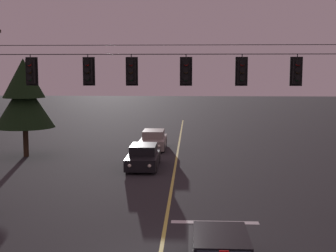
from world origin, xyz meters
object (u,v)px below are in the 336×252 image
object	(u,v)px
traffic_light_rightmost	(242,71)
tree_verge_near	(24,97)
traffic_light_centre	(131,71)
car_oncoming_lead	(143,157)
traffic_light_leftmost	(31,71)
traffic_light_right_inner	(186,71)
traffic_light_far_right	(297,71)
traffic_light_left_inner	(88,71)
car_oncoming_trailing	(154,140)

from	to	relation	value
traffic_light_rightmost	tree_verge_near	size ratio (longest dim) A/B	0.18
traffic_light_centre	car_oncoming_lead	bearing A→B (deg)	93.18
traffic_light_leftmost	traffic_light_rightmost	xyz separation A→B (m)	(8.25, 0.00, 0.00)
traffic_light_leftmost	traffic_light_rightmost	size ratio (longest dim) A/B	1.00
traffic_light_leftmost	traffic_light_right_inner	xyz separation A→B (m)	(6.11, 0.00, 0.00)
traffic_light_leftmost	tree_verge_near	xyz separation A→B (m)	(-4.91, 12.70, -1.74)
traffic_light_centre	traffic_light_far_right	xyz separation A→B (m)	(6.37, 0.00, 0.00)
traffic_light_centre	car_oncoming_lead	xyz separation A→B (m)	(-0.52, 9.44, -5.17)
traffic_light_rightmost	car_oncoming_lead	distance (m)	11.78
traffic_light_leftmost	traffic_light_right_inner	world-z (taller)	same
traffic_light_left_inner	traffic_light_centre	xyz separation A→B (m)	(1.70, 0.00, 0.00)
traffic_light_left_inner	traffic_light_rightmost	size ratio (longest dim) A/B	1.00
traffic_light_leftmost	car_oncoming_lead	world-z (taller)	traffic_light_leftmost
car_oncoming_lead	tree_verge_near	bearing A→B (deg)	158.72
traffic_light_centre	traffic_light_left_inner	bearing A→B (deg)	180.00
traffic_light_centre	traffic_light_rightmost	bearing A→B (deg)	0.00
traffic_light_right_inner	traffic_light_far_right	size ratio (longest dim) A/B	1.00
traffic_light_leftmost	car_oncoming_trailing	world-z (taller)	traffic_light_leftmost
traffic_light_far_right	car_oncoming_lead	xyz separation A→B (m)	(-6.89, 9.44, -5.17)
traffic_light_centre	traffic_light_rightmost	world-z (taller)	same
traffic_light_centre	tree_verge_near	bearing A→B (deg)	124.99
traffic_light_centre	traffic_light_far_right	world-z (taller)	same
traffic_light_right_inner	car_oncoming_lead	xyz separation A→B (m)	(-2.65, 9.44, -5.17)
traffic_light_centre	traffic_light_right_inner	world-z (taller)	same
traffic_light_rightmost	traffic_light_centre	bearing A→B (deg)	180.00
traffic_light_rightmost	tree_verge_near	bearing A→B (deg)	136.03
traffic_light_centre	car_oncoming_trailing	distance (m)	17.00
traffic_light_left_inner	car_oncoming_trailing	xyz separation A→B (m)	(1.24, 16.19, -5.17)
traffic_light_left_inner	traffic_light_centre	distance (m)	1.70
traffic_light_rightmost	tree_verge_near	xyz separation A→B (m)	(-13.16, 12.70, -1.74)
traffic_light_far_right	car_oncoming_lead	size ratio (longest dim) A/B	0.28
traffic_light_right_inner	traffic_light_left_inner	bearing A→B (deg)	180.00
traffic_light_centre	traffic_light_rightmost	distance (m)	4.27
traffic_light_far_right	tree_verge_near	size ratio (longest dim) A/B	0.18
traffic_light_leftmost	traffic_light_right_inner	bearing A→B (deg)	0.00
traffic_light_far_right	car_oncoming_trailing	xyz separation A→B (m)	(-6.83, 16.19, -5.17)
traffic_light_rightmost	traffic_light_left_inner	bearing A→B (deg)	180.00
traffic_light_far_right	car_oncoming_lead	distance (m)	12.78
traffic_light_far_right	traffic_light_left_inner	bearing A→B (deg)	180.00
traffic_light_right_inner	traffic_light_centre	bearing A→B (deg)	180.00
car_oncoming_trailing	tree_verge_near	bearing A→B (deg)	-157.50
car_oncoming_trailing	traffic_light_left_inner	bearing A→B (deg)	-94.38
traffic_light_far_right	car_oncoming_trailing	distance (m)	18.31
traffic_light_centre	tree_verge_near	size ratio (longest dim) A/B	0.18
traffic_light_right_inner	car_oncoming_lead	distance (m)	11.09
traffic_light_far_right	car_oncoming_lead	bearing A→B (deg)	126.13
traffic_light_leftmost	traffic_light_far_right	world-z (taller)	same
traffic_light_rightmost	car_oncoming_trailing	bearing A→B (deg)	106.31
tree_verge_near	traffic_light_far_right	bearing A→B (deg)	-39.77
traffic_light_rightmost	car_oncoming_lead	world-z (taller)	traffic_light_rightmost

